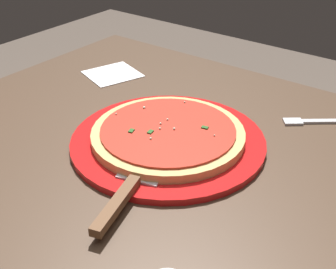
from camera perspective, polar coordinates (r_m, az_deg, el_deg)
name	(u,v)px	position (r m, az deg, el deg)	size (l,w,h in m)	color
restaurant_table	(147,200)	(0.93, -2.67, -8.25)	(0.89, 0.80, 0.73)	black
serving_plate	(168,141)	(0.82, 0.00, -0.84)	(0.35, 0.35, 0.01)	red
pizza	(168,134)	(0.82, 0.00, 0.10)	(0.28, 0.28, 0.02)	#DBB26B
pizza_server	(129,189)	(0.69, -4.96, -6.85)	(0.10, 0.22, 0.01)	silver
napkin_folded_right	(113,74)	(1.11, -6.95, 7.53)	(0.11, 0.12, 0.00)	white
fork	(325,121)	(0.95, 19.02, 1.57)	(0.16, 0.13, 0.00)	silver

